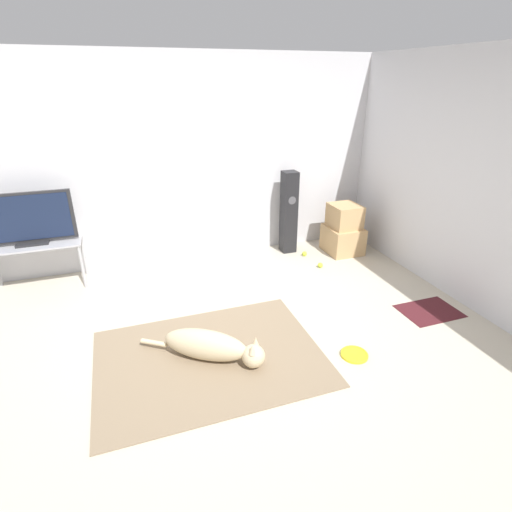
{
  "coord_description": "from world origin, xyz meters",
  "views": [
    {
      "loc": [
        -0.78,
        -2.94,
        2.25
      ],
      "look_at": [
        0.54,
        0.85,
        0.45
      ],
      "focal_mm": 28.0,
      "sensor_mm": 36.0,
      "label": 1
    }
  ],
  "objects_px": {
    "tennis_ball_by_boxes": "(304,254)",
    "cardboard_box_lower": "(343,239)",
    "tv": "(27,219)",
    "tennis_ball_near_speaker": "(320,265)",
    "frisbee": "(354,354)",
    "cardboard_box_upper": "(345,216)",
    "dog": "(212,346)",
    "tv_stand": "(35,250)",
    "floor_speaker": "(289,213)"
  },
  "relations": [
    {
      "from": "tennis_ball_by_boxes",
      "to": "tv_stand",
      "type": "bearing_deg",
      "value": 176.16
    },
    {
      "from": "cardboard_box_lower",
      "to": "tennis_ball_by_boxes",
      "type": "height_order",
      "value": "cardboard_box_lower"
    },
    {
      "from": "dog",
      "to": "tennis_ball_by_boxes",
      "type": "distance_m",
      "value": 2.45
    },
    {
      "from": "tv",
      "to": "tennis_ball_near_speaker",
      "type": "height_order",
      "value": "tv"
    },
    {
      "from": "tv_stand",
      "to": "tennis_ball_by_boxes",
      "type": "xyz_separation_m",
      "value": [
        3.28,
        -0.22,
        -0.44
      ]
    },
    {
      "from": "frisbee",
      "to": "cardboard_box_lower",
      "type": "bearing_deg",
      "value": 62.35
    },
    {
      "from": "tennis_ball_by_boxes",
      "to": "frisbee",
      "type": "bearing_deg",
      "value": -103.92
    },
    {
      "from": "tv",
      "to": "tennis_ball_by_boxes",
      "type": "relative_size",
      "value": 14.46
    },
    {
      "from": "cardboard_box_lower",
      "to": "tv_stand",
      "type": "bearing_deg",
      "value": 176.24
    },
    {
      "from": "tv_stand",
      "to": "tv",
      "type": "xyz_separation_m",
      "value": [
        0.0,
        0.0,
        0.36
      ]
    },
    {
      "from": "frisbee",
      "to": "tv_stand",
      "type": "bearing_deg",
      "value": 139.88
    },
    {
      "from": "frisbee",
      "to": "cardboard_box_upper",
      "type": "distance_m",
      "value": 2.41
    },
    {
      "from": "cardboard_box_lower",
      "to": "cardboard_box_upper",
      "type": "relative_size",
      "value": 1.21
    },
    {
      "from": "frisbee",
      "to": "cardboard_box_lower",
      "type": "height_order",
      "value": "cardboard_box_lower"
    },
    {
      "from": "floor_speaker",
      "to": "cardboard_box_lower",
      "type": "bearing_deg",
      "value": -21.87
    },
    {
      "from": "cardboard_box_upper",
      "to": "tv",
      "type": "height_order",
      "value": "tv"
    },
    {
      "from": "cardboard_box_upper",
      "to": "frisbee",
      "type": "bearing_deg",
      "value": -117.62
    },
    {
      "from": "frisbee",
      "to": "tennis_ball_near_speaker",
      "type": "distance_m",
      "value": 1.79
    },
    {
      "from": "dog",
      "to": "frisbee",
      "type": "distance_m",
      "value": 1.26
    },
    {
      "from": "dog",
      "to": "frisbee",
      "type": "xyz_separation_m",
      "value": [
        1.2,
        -0.36,
        -0.13
      ]
    },
    {
      "from": "cardboard_box_lower",
      "to": "tennis_ball_near_speaker",
      "type": "height_order",
      "value": "cardboard_box_lower"
    },
    {
      "from": "dog",
      "to": "cardboard_box_upper",
      "type": "xyz_separation_m",
      "value": [
        2.29,
        1.73,
        0.38
      ]
    },
    {
      "from": "tennis_ball_near_speaker",
      "to": "cardboard_box_upper",
      "type": "bearing_deg",
      "value": 35.4
    },
    {
      "from": "floor_speaker",
      "to": "tv",
      "type": "relative_size",
      "value": 1.18
    },
    {
      "from": "floor_speaker",
      "to": "tennis_ball_near_speaker",
      "type": "distance_m",
      "value": 0.86
    },
    {
      "from": "tennis_ball_near_speaker",
      "to": "tv_stand",
      "type": "bearing_deg",
      "value": 169.42
    },
    {
      "from": "frisbee",
      "to": "tennis_ball_by_boxes",
      "type": "relative_size",
      "value": 3.68
    },
    {
      "from": "cardboard_box_upper",
      "to": "tennis_ball_by_boxes",
      "type": "xyz_separation_m",
      "value": [
        -0.57,
        0.02,
        -0.49
      ]
    },
    {
      "from": "tennis_ball_near_speaker",
      "to": "floor_speaker",
      "type": "bearing_deg",
      "value": 105.35
    },
    {
      "from": "cardboard_box_lower",
      "to": "floor_speaker",
      "type": "bearing_deg",
      "value": 158.13
    },
    {
      "from": "cardboard_box_upper",
      "to": "tennis_ball_by_boxes",
      "type": "relative_size",
      "value": 6.21
    },
    {
      "from": "dog",
      "to": "frisbee",
      "type": "relative_size",
      "value": 4.03
    },
    {
      "from": "tennis_ball_near_speaker",
      "to": "tv",
      "type": "bearing_deg",
      "value": 169.37
    },
    {
      "from": "frisbee",
      "to": "cardboard_box_upper",
      "type": "height_order",
      "value": "cardboard_box_upper"
    },
    {
      "from": "floor_speaker",
      "to": "tennis_ball_near_speaker",
      "type": "bearing_deg",
      "value": -74.65
    },
    {
      "from": "tennis_ball_near_speaker",
      "to": "tennis_ball_by_boxes",
      "type": "bearing_deg",
      "value": 94.86
    },
    {
      "from": "tv_stand",
      "to": "tennis_ball_by_boxes",
      "type": "bearing_deg",
      "value": -3.84
    },
    {
      "from": "tv",
      "to": "tennis_ball_by_boxes",
      "type": "xyz_separation_m",
      "value": [
        3.28,
        -0.22,
        -0.8
      ]
    },
    {
      "from": "dog",
      "to": "tennis_ball_near_speaker",
      "type": "xyz_separation_m",
      "value": [
        1.75,
        1.35,
        -0.11
      ]
    },
    {
      "from": "cardboard_box_upper",
      "to": "dog",
      "type": "bearing_deg",
      "value": -142.95
    },
    {
      "from": "floor_speaker",
      "to": "tv_stand",
      "type": "bearing_deg",
      "value": -179.42
    },
    {
      "from": "frisbee",
      "to": "cardboard_box_lower",
      "type": "relative_size",
      "value": 0.49
    },
    {
      "from": "dog",
      "to": "tennis_ball_near_speaker",
      "type": "bearing_deg",
      "value": 37.54
    },
    {
      "from": "tennis_ball_by_boxes",
      "to": "floor_speaker",
      "type": "bearing_deg",
      "value": 119.88
    },
    {
      "from": "tv",
      "to": "tennis_ball_by_boxes",
      "type": "distance_m",
      "value": 3.38
    },
    {
      "from": "tennis_ball_by_boxes",
      "to": "cardboard_box_lower",
      "type": "bearing_deg",
      "value": -3.31
    },
    {
      "from": "tv_stand",
      "to": "tv",
      "type": "bearing_deg",
      "value": 90.0
    },
    {
      "from": "tv_stand",
      "to": "frisbee",
      "type": "bearing_deg",
      "value": -40.12
    },
    {
      "from": "tennis_ball_near_speaker",
      "to": "cardboard_box_lower",
      "type": "bearing_deg",
      "value": 34.67
    },
    {
      "from": "cardboard_box_lower",
      "to": "tv",
      "type": "relative_size",
      "value": 0.52
    }
  ]
}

